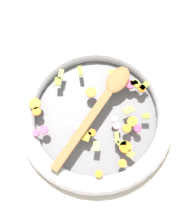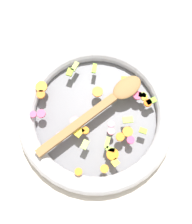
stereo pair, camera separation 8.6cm
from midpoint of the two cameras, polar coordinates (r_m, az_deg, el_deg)
name	(u,v)px [view 2 (the right image)]	position (r m, az deg, el deg)	size (l,w,h in m)	color
ground_plane	(96,118)	(0.90, 2.68, -1.42)	(4.00, 4.00, 0.00)	beige
skillet	(96,115)	(0.88, 2.75, -0.99)	(0.45, 0.45, 0.05)	slate
chopped_vegetables	(98,116)	(0.85, 3.31, -1.14)	(0.31, 0.33, 0.01)	orange
wooden_spoon	(101,107)	(0.85, 3.77, 0.53)	(0.35, 0.10, 0.01)	olive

